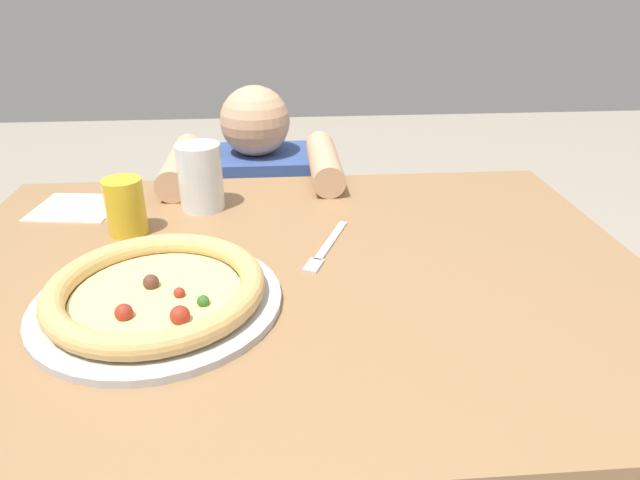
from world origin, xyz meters
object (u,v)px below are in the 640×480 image
object	(u,v)px
fork	(326,248)
water_cup_clear	(200,176)
drink_cup_colored	(125,207)
diner_seated	(262,258)
pizza_near	(157,293)

from	to	relation	value
fork	water_cup_clear	bearing A→B (deg)	139.15
drink_cup_colored	diner_seated	distance (m)	0.66
pizza_near	fork	world-z (taller)	pizza_near
drink_cup_colored	fork	size ratio (longest dim) A/B	0.54
diner_seated	water_cup_clear	bearing A→B (deg)	-104.24
pizza_near	drink_cup_colored	size ratio (longest dim) A/B	3.44
water_cup_clear	diner_seated	xyz separation A→B (m)	(0.10, 0.39, -0.40)
pizza_near	water_cup_clear	world-z (taller)	water_cup_clear
diner_seated	drink_cup_colored	bearing A→B (deg)	-114.12
drink_cup_colored	water_cup_clear	bearing A→B (deg)	41.23
pizza_near	drink_cup_colored	xyz separation A→B (m)	(-0.10, 0.25, 0.03)
pizza_near	diner_seated	xyz separation A→B (m)	(0.12, 0.75, -0.35)
pizza_near	fork	xyz separation A→B (m)	(0.26, 0.16, -0.02)
pizza_near	diner_seated	distance (m)	0.84
fork	diner_seated	size ratio (longest dim) A/B	0.21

